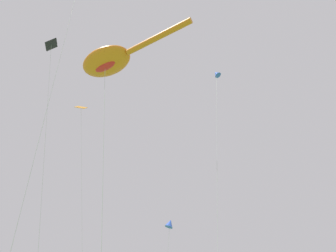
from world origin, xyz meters
TOP-DOWN VIEW (x-y plane):
  - big_show_kite at (-0.45, 16.19)m, footprint 3.72×9.46m
  - small_kite_delta_white at (13.72, 23.66)m, footprint 1.36×1.72m
  - small_kite_diamond_red at (3.02, 27.01)m, footprint 3.96×2.88m
  - small_kite_stunt_black at (-3.32, 21.38)m, footprint 4.40×2.32m
  - small_kite_streamer_purple at (6.16, 11.07)m, footprint 3.71×0.84m

SIDE VIEW (x-z plane):
  - small_kite_delta_white at x=13.72m, z-range 4.57..14.75m
  - small_kite_streamer_purple at x=6.16m, z-range 8.20..25.86m
  - big_show_kite at x=-0.45m, z-range 8.46..26.63m
  - small_kite_diamond_red at x=3.02m, z-range 9.31..30.96m
  - small_kite_stunt_black at x=-3.32m, z-range 9.37..31.26m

